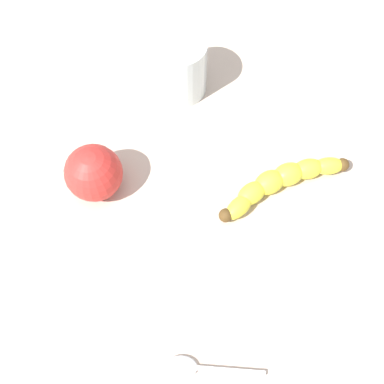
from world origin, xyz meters
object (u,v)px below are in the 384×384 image
Objects in this scene: banana at (281,181)px; apple_fruit at (94,173)px; teaspoon at (188,367)px; smoothie_glass at (179,68)px.

apple_fruit reaches higher than banana.
apple_fruit reaches higher than teaspoon.
smoothie_glass is at bearing -83.78° from teaspoon.
banana is 1.79× the size of smoothie_glass.
smoothie_glass is (9.30, 20.03, 2.75)cm from banana.
apple_fruit is (-10.97, 21.89, 2.19)cm from banana.
apple_fruit is at bearing 174.76° from smoothie_glass.
apple_fruit is at bearing -57.96° from teaspoon.
teaspoon is (-15.14, -21.28, -3.36)cm from apple_fruit.
teaspoon is at bearing -125.43° from apple_fruit.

